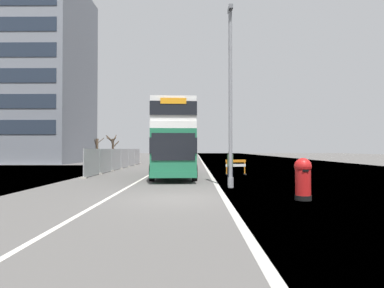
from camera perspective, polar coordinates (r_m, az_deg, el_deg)
ground at (r=12.41m, az=-0.58°, el=-9.95°), size 140.00×280.00×0.10m
double_decker_bus at (r=21.99m, az=-3.37°, el=0.78°), size 3.29×10.28×4.81m
lamppost_foreground at (r=15.83m, az=6.94°, el=7.59°), size 0.29×0.70×8.96m
red_pillar_postbox at (r=12.53m, az=19.38°, el=-5.63°), size 0.63×0.63×1.57m
roadworks_barrier at (r=23.73m, az=7.87°, el=-3.84°), size 1.59×0.70×1.12m
construction_site_fence at (r=31.16m, az=-12.72°, el=-2.68°), size 0.44×20.60×1.97m
car_oncoming_near at (r=40.62m, az=-0.83°, el=-2.20°), size 2.00×4.52×2.12m
car_receding_mid at (r=50.35m, az=-0.92°, el=-1.96°), size 1.96×4.03×2.12m
bare_tree_far_verge_near at (r=54.01m, az=-16.78°, el=-0.66°), size 2.24×2.27×4.57m
bare_tree_far_verge_mid at (r=60.28m, az=-14.10°, el=-0.37°), size 2.41×2.40×4.60m
pedestrian_at_kerb at (r=18.33m, az=6.90°, el=-3.98°), size 0.34×0.34×1.83m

